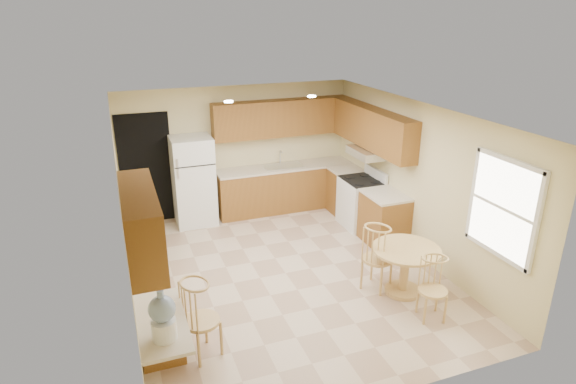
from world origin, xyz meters
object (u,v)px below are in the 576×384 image
object	(u,v)px
chair_table_a	(381,254)
chair_table_b	(438,286)
stove	(361,202)
dining_table	(405,264)
chair_desk	(202,316)
refrigerator	(193,181)
water_crock	(163,317)

from	to	relation	value
chair_table_a	chair_table_b	bearing A→B (deg)	-13.73
stove	dining_table	world-z (taller)	stove
stove	dining_table	size ratio (longest dim) A/B	1.14
dining_table	chair_desk	world-z (taller)	chair_desk
chair_table_a	chair_table_b	xyz separation A→B (m)	(0.30, -0.89, -0.08)
dining_table	chair_table_b	size ratio (longest dim) A/B	1.11
refrigerator	chair_desk	size ratio (longest dim) A/B	1.70
chair_table_b	stove	bearing A→B (deg)	-85.59
stove	refrigerator	bearing A→B (deg)	157.01
chair_table_a	stove	bearing A→B (deg)	126.06
refrigerator	chair_desk	xyz separation A→B (m)	(-0.60, -3.91, -0.24)
refrigerator	chair_table_b	size ratio (longest dim) A/B	1.94
stove	water_crock	distance (m)	5.08
refrigerator	chair_table_b	world-z (taller)	refrigerator
refrigerator	stove	distance (m)	3.14
water_crock	chair_table_a	bearing A→B (deg)	19.07
stove	chair_desk	xyz separation A→B (m)	(-3.47, -2.69, 0.13)
chair_desk	water_crock	world-z (taller)	water_crock
stove	chair_table_a	bearing A→B (deg)	-111.40
chair_table_b	water_crock	world-z (taller)	water_crock
stove	chair_table_a	size ratio (longest dim) A/B	1.11
dining_table	chair_table_b	world-z (taller)	chair_table_b
chair_desk	water_crock	distance (m)	0.79
dining_table	refrigerator	bearing A→B (deg)	123.98
chair_table_a	chair_desk	bearing A→B (deg)	-110.17
chair_desk	water_crock	bearing A→B (deg)	-66.05
refrigerator	chair_table_a	size ratio (longest dim) A/B	1.70
refrigerator	chair_table_a	xyz separation A→B (m)	(2.05, -3.33, -0.24)
chair_table_a	chair_desk	world-z (taller)	chair_table_a
dining_table	stove	bearing A→B (deg)	76.97
dining_table	chair_table_b	distance (m)	0.73
refrigerator	chair_table_a	world-z (taller)	refrigerator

